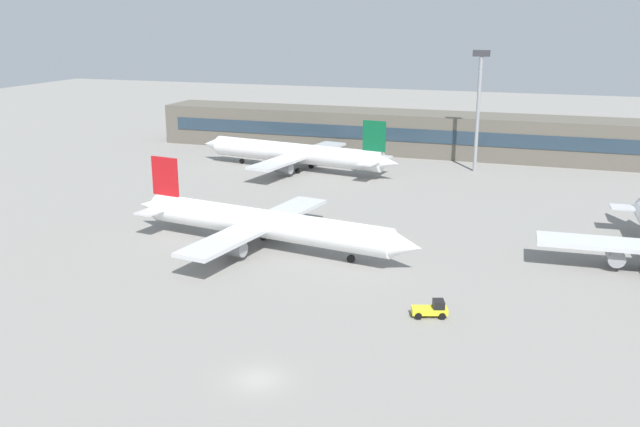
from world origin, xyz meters
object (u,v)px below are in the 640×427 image
(baggage_tug_yellow, at_px, (432,309))
(floodlight_tower_west, at_px, (479,102))
(airplane_near, at_px, (267,224))
(airplane_far, at_px, (294,153))

(baggage_tug_yellow, bearing_deg, floodlight_tower_west, 93.09)
(airplane_near, height_order, baggage_tug_yellow, airplane_near)
(airplane_far, relative_size, baggage_tug_yellow, 11.33)
(baggage_tug_yellow, distance_m, floodlight_tower_west, 72.45)
(baggage_tug_yellow, relative_size, floodlight_tower_west, 0.17)
(airplane_near, relative_size, airplane_far, 0.97)
(airplane_near, bearing_deg, baggage_tug_yellow, -31.33)
(airplane_far, height_order, floodlight_tower_west, floodlight_tower_west)
(floodlight_tower_west, bearing_deg, airplane_far, -163.51)
(airplane_far, bearing_deg, airplane_near, -73.65)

